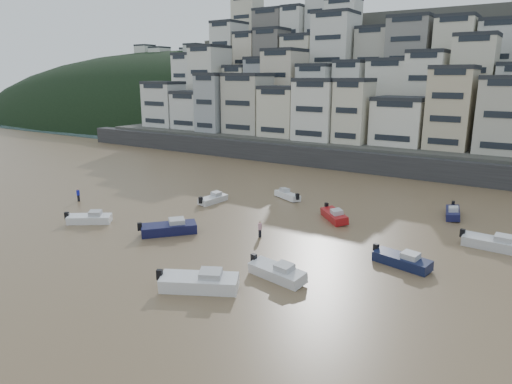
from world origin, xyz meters
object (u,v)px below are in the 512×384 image
Objects in this scene: boat_a at (199,280)px; boat_b at (277,270)px; boat_j at (89,217)px; boat_c at (169,226)px; boat_g at (493,241)px; boat_e at (334,214)px; person_pink at (260,229)px; boat_d at (402,258)px; boat_i at (453,211)px; person_blue at (78,195)px; boat_f at (213,198)px; boat_h at (287,194)px.

boat_b is at bearing 23.94° from boat_a.
boat_a reaches higher than boat_j.
boat_c is (-14.93, 3.16, 0.09)m from boat_b.
boat_a is at bearing -125.82° from boat_g.
boat_c reaches higher than boat_e.
person_pink is (-2.58, 12.56, -0.02)m from boat_a.
person_pink reaches higher than boat_g.
boat_d reaches higher than boat_i.
person_blue is (-18.94, 2.90, 0.03)m from boat_c.
boat_c is 10.21m from boat_j.
boat_f is at bearing -79.94° from boat_i.
boat_h is 20.43m from boat_i.
boat_b is 21.81m from boat_g.
boat_g is at bearing 44.70° from boat_e.
boat_i is (0.86, 17.55, -0.05)m from boat_d.
boat_f is (-18.64, 15.16, -0.11)m from boat_b.
boat_c is 3.56× the size of person_blue.
boat_f is 2.71× the size of person_blue.
boat_f reaches higher than boat_h.
boat_d reaches higher than boat_e.
boat_j is (-6.26, -14.21, 0.06)m from boat_f.
boat_f is at bearing 151.72° from boat_b.
boat_b is at bearing -10.14° from person_blue.
boat_a is at bearing -33.23° from boat_i.
boat_g is at bearing 12.83° from person_blue.
person_pink reaches higher than boat_j.
boat_a is 31.92m from person_blue.
person_pink is at bearing -22.09° from boat_c.
boat_b reaches higher than boat_i.
boat_e is (-10.22, 8.84, -0.02)m from boat_d.
person_blue is (-42.44, -19.60, 0.18)m from boat_i.
boat_d is 1.06× the size of boat_j.
boat_i is (8.57, 25.66, -0.06)m from boat_b.
boat_e is 10.47m from boat_h.
boat_b is at bearing -37.65° from boat_j.
person_blue is (-47.65, -10.85, 0.07)m from boat_g.
boat_d is 17.57m from boat_i.
boat_b is 0.94× the size of boat_g.
boat_h is (3.36, 19.04, -0.20)m from boat_c.
boat_b is 17.14m from boat_e.
boat_g is 1.14× the size of boat_j.
boat_i is 41.61m from boat_j.
boat_e is 1.12× the size of boat_f.
person_pink reaches higher than boat_h.
person_pink is at bearing 141.56° from boat_b.
person_blue is (-8.98, 5.12, 0.17)m from boat_j.
boat_e is at bearing 109.27° from boat_b.
boat_d is at bearing 2.83° from person_blue.
boat_j is at bearing -171.34° from boat_b.
boat_a reaches higher than boat_g.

